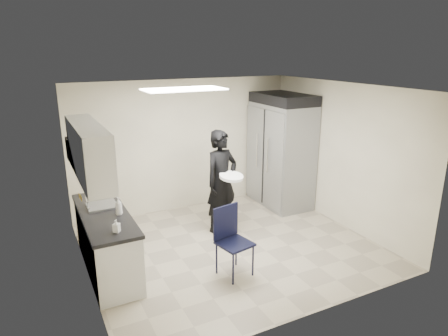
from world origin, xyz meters
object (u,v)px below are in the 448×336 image
lower_counter (107,243)px  folding_chair (235,244)px  man_tuxedo (222,182)px  commercial_fridge (281,155)px

lower_counter → folding_chair: (1.60, -0.97, 0.06)m
folding_chair → man_tuxedo: size_ratio=0.54×
commercial_fridge → folding_chair: bearing=-136.8°
folding_chair → commercial_fridge: bearing=31.1°
folding_chair → man_tuxedo: 1.57m
commercial_fridge → man_tuxedo: bearing=-159.9°
man_tuxedo → lower_counter: bearing=176.8°
lower_counter → man_tuxedo: 2.21m
folding_chair → man_tuxedo: bearing=58.6°
lower_counter → man_tuxedo: size_ratio=1.04×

